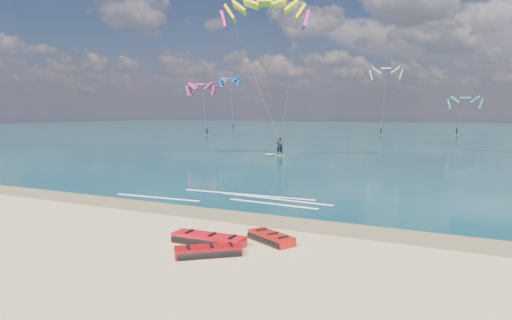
{
  "coord_description": "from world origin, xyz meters",
  "views": [
    {
      "loc": [
        14.69,
        -15.31,
        4.88
      ],
      "look_at": [
        3.08,
        8.0,
        2.12
      ],
      "focal_mm": 32.0,
      "sensor_mm": 36.0,
      "label": 1
    }
  ],
  "objects_px": {
    "packed_kite_left": "(209,244)",
    "packed_kite_mid": "(271,242)",
    "packed_kite_right": "(208,256)",
    "kitesurfer_main": "(272,74)"
  },
  "relations": [
    {
      "from": "packed_kite_mid",
      "to": "packed_kite_right",
      "type": "bearing_deg",
      "value": -89.68
    },
    {
      "from": "packed_kite_mid",
      "to": "packed_kite_right",
      "type": "xyz_separation_m",
      "value": [
        -1.25,
        -2.42,
        0.0
      ]
    },
    {
      "from": "packed_kite_mid",
      "to": "packed_kite_right",
      "type": "relative_size",
      "value": 0.91
    },
    {
      "from": "packed_kite_left",
      "to": "packed_kite_right",
      "type": "xyz_separation_m",
      "value": [
        0.72,
        -1.16,
        0.0
      ]
    },
    {
      "from": "packed_kite_left",
      "to": "packed_kite_right",
      "type": "relative_size",
      "value": 1.23
    },
    {
      "from": "packed_kite_left",
      "to": "packed_kite_right",
      "type": "bearing_deg",
      "value": -60.02
    },
    {
      "from": "packed_kite_right",
      "to": "packed_kite_left",
      "type": "bearing_deg",
      "value": 81.9
    },
    {
      "from": "packed_kite_left",
      "to": "packed_kite_mid",
      "type": "distance_m",
      "value": 2.34
    },
    {
      "from": "packed_kite_right",
      "to": "kitesurfer_main",
      "type": "distance_m",
      "value": 33.06
    },
    {
      "from": "packed_kite_mid",
      "to": "kitesurfer_main",
      "type": "relative_size",
      "value": 0.13
    }
  ]
}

